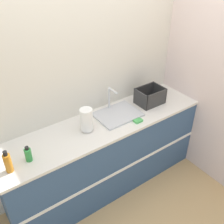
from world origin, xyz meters
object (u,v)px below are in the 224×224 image
object	(u,v)px
bottle_green	(28,154)
dish_rack	(150,97)
bottle_amber	(8,163)
sink	(117,113)
paper_towel_roll	(87,120)

from	to	relation	value
bottle_green	dish_rack	bearing A→B (deg)	4.22
dish_rack	bottle_amber	world-z (taller)	bottle_amber
sink	dish_rack	xyz separation A→B (m)	(0.46, -0.01, 0.05)
sink	paper_towel_roll	bearing A→B (deg)	-173.82
paper_towel_roll	bottle_amber	world-z (taller)	paper_towel_roll
sink	paper_towel_roll	size ratio (longest dim) A/B	1.92
sink	paper_towel_roll	distance (m)	0.43
dish_rack	bottle_amber	xyz separation A→B (m)	(-1.68, -0.14, 0.02)
paper_towel_roll	dish_rack	size ratio (longest dim) A/B	0.81
paper_towel_roll	bottle_amber	bearing A→B (deg)	-172.28
paper_towel_roll	dish_rack	world-z (taller)	paper_towel_roll
sink	bottle_amber	world-z (taller)	sink
sink	bottle_green	bearing A→B (deg)	-173.17
paper_towel_roll	bottle_amber	distance (m)	0.82
dish_rack	bottle_green	size ratio (longest dim) A/B	2.01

